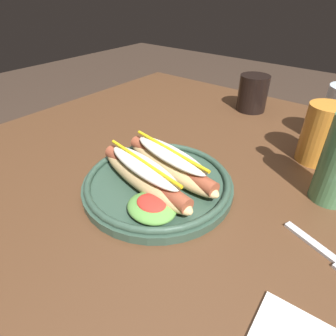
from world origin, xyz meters
name	(u,v)px	position (x,y,z in m)	size (l,w,h in m)	color
dining_table	(214,203)	(0.00, 0.00, 0.64)	(1.12, 0.93, 0.74)	#51331E
hot_dog_plate	(157,178)	(-0.05, -0.14, 0.77)	(0.28, 0.28, 0.08)	#334C3D
fork	(328,255)	(0.24, -0.11, 0.74)	(0.12, 0.06, 0.00)	silver
soda_cup	(253,93)	(-0.08, 0.32, 0.79)	(0.08, 0.08, 0.10)	black
extra_cup	(322,134)	(0.15, 0.15, 0.80)	(0.08, 0.08, 0.12)	orange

